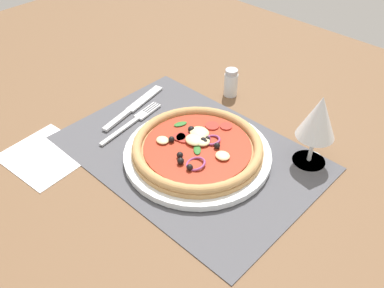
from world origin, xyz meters
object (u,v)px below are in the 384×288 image
Objects in this scene: fork at (134,121)px; knife at (134,107)px; napkin at (46,155)px; plate at (198,153)px; wine_glass at (319,119)px; pepper_shaker at (231,83)px; pizza at (198,146)px.

knife reaches higher than fork.
plate is at bearing 42.71° from napkin.
plate is 17.75cm from fork.
wine_glass is 2.22× the size of pepper_shaker.
wine_glass is 28.20cm from pepper_shaker.
knife is (-4.03, 3.49, 0.03)cm from fork.
wine_glass is at bearing -84.69° from knife.
pizza is 1.41× the size of fork.
pizza is at bearing 140.73° from plate.
napkin is (-38.42, -34.35, -10.08)cm from wine_glass.
fork is 2.69× the size of pepper_shaker.
pepper_shaker is (7.87, 23.09, 2.63)cm from fork.
wine_glass is at bearing 41.80° from napkin.
plate is 23.42cm from wine_glass.
pizza is (-0.03, 0.03, 1.74)cm from plate.
fork is 24.53cm from pepper_shaker.
napkin is 2.31× the size of pepper_shaker.
pizza reaches higher than knife.
wine_glass is at bearing -73.70° from fork.
plate reaches higher than fork.
pizza is 23.86cm from pepper_shaker.
pepper_shaker is at bearing 114.23° from pizza.
fork reaches higher than napkin.
knife is 2.97× the size of pepper_shaker.
wine_glass is 0.96× the size of napkin.
knife is at bearing -162.78° from wine_glass.
pepper_shaker is at bearing -43.17° from knife.
wine_glass is (38.08, 11.80, 9.60)cm from knife.
napkin is at bearing 159.23° from fork.
wine_glass reaches higher than pizza.
knife is (-21.69, 2.16, -2.13)cm from pizza.
wine_glass reaches higher than plate.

